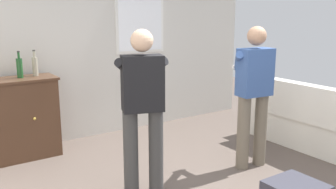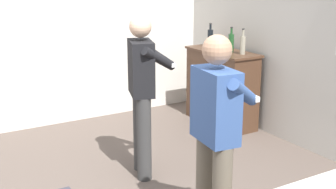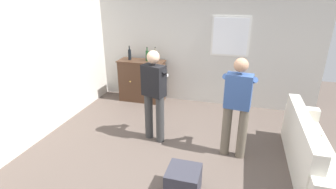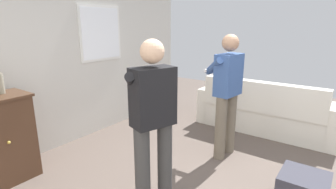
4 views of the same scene
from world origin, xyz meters
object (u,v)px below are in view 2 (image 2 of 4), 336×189
Objects in this scene: sideboard_cabinet at (221,87)px; person_standing_right at (216,133)px; bottle_liquor_amber at (231,42)px; bottle_spirits_clear at (243,44)px; person_standing_left at (142,89)px; bottle_wine_green at (210,38)px.

sideboard_cabinet is 2.99m from person_standing_right.
person_standing_right is (2.18, -1.86, -0.23)m from bottle_liquor_amber.
bottle_spirits_clear is (0.20, 0.03, -0.00)m from bottle_liquor_amber.
person_standing_right is (1.42, -0.13, 0.00)m from person_standing_left.
sideboard_cabinet is 3.38× the size of bottle_liquor_amber.
person_standing_right reaches higher than sideboard_cabinet.
bottle_wine_green is 0.20× the size of person_standing_left.
bottle_wine_green is at bearing 178.34° from sideboard_cabinet.
bottle_liquor_amber is 1.00× the size of bottle_spirits_clear.
bottle_wine_green is (-0.30, 0.01, 0.65)m from sideboard_cabinet.
bottle_spirits_clear is at bearing 136.32° from person_standing_right.
bottle_liquor_amber is (0.15, 0.02, 0.64)m from sideboard_cabinet.
bottle_spirits_clear is at bearing 4.21° from bottle_wine_green.
bottle_liquor_amber is 2.87m from person_standing_right.
sideboard_cabinet is 0.73m from bottle_spirits_clear.
bottle_spirits_clear is (0.64, 0.05, -0.00)m from bottle_wine_green.
sideboard_cabinet is 3.34× the size of bottle_wine_green.
bottle_wine_green is 2.10m from person_standing_left.
bottle_spirits_clear is at bearing 9.93° from bottle_liquor_amber.
bottle_liquor_amber is at bearing 113.56° from person_standing_left.
person_standing_left is at bearing -54.96° from bottle_wine_green.
sideboard_cabinet is 0.67× the size of person_standing_right.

